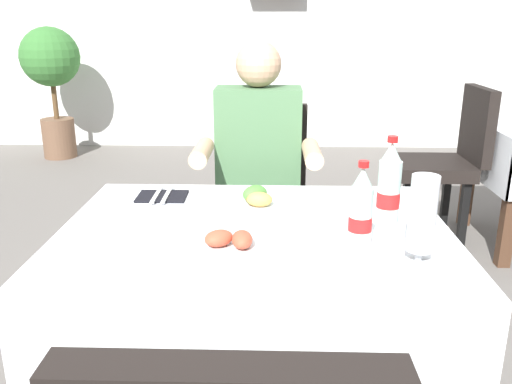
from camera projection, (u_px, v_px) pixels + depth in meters
The scene contains 12 objects.
back_wall at pixel (257, 0), 5.58m from camera, with size 11.00×0.12×3.07m, color silver.
main_dining_table at pixel (255, 279), 1.65m from camera, with size 1.16×0.87×0.75m.
chair_far_diner_seat at pixel (261, 200), 2.44m from camera, with size 0.44×0.50×0.97m.
seated_diner_far at pixel (258, 174), 2.29m from camera, with size 0.50×0.46×1.26m.
plate_near_camera at pixel (235, 246), 1.43m from camera, with size 0.24×0.24×0.06m.
plate_far_diner at pixel (256, 200), 1.78m from camera, with size 0.23×0.23×0.07m.
beer_glass_left at pixel (422, 218), 1.33m from camera, with size 0.07×0.07×0.23m.
cola_bottle_primary at pixel (389, 190), 1.55m from camera, with size 0.07×0.07×0.28m.
cola_bottle_secondary at pixel (361, 213), 1.40m from camera, with size 0.06×0.06×0.25m.
napkin_cutlery_set at pixel (162, 196), 1.87m from camera, with size 0.17×0.19×0.01m.
background_chair_left at pixel (447, 157), 3.22m from camera, with size 0.50×0.44×0.97m.
potted_plant_corner at pixel (52, 72), 5.26m from camera, with size 0.57×0.57×1.29m.
Camera 1 is at (0.17, -1.54, 1.34)m, focal length 37.70 mm.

